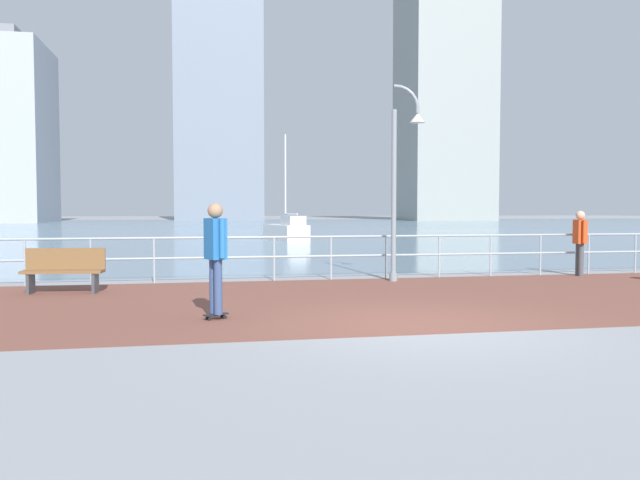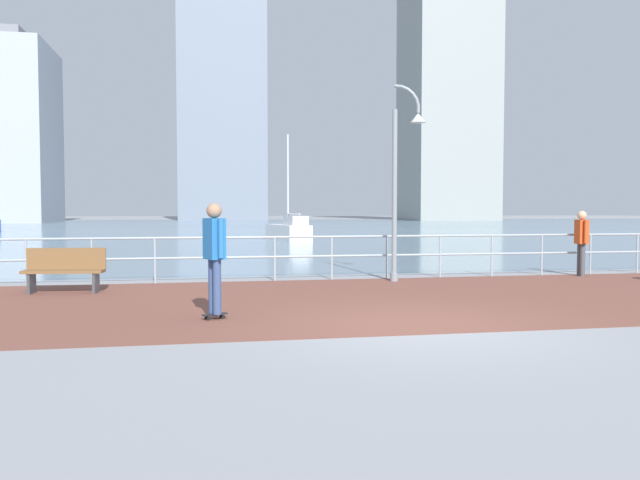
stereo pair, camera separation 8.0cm
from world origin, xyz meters
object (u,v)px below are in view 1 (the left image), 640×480
lamppost (402,173)px  bystander (580,238)px  park_bench (64,270)px  sailboat_navy (286,231)px  skateboarder (216,249)px

lamppost → bystander: (4.93, 0.31, -1.59)m
park_bench → bystander: bearing=4.7°
bystander → park_bench: 12.46m
bystander → park_bench: size_ratio=1.03×
lamppost → bystander: size_ratio=2.78×
lamppost → park_bench: size_ratio=2.86×
lamppost → bystander: 5.19m
bystander → sailboat_navy: 19.78m
skateboarder → park_bench: bearing=128.8°
skateboarder → bystander: size_ratio=1.08×
skateboarder → bystander: skateboarder is taller
skateboarder → park_bench: skateboarder is taller
skateboarder → park_bench: size_ratio=1.11×
bystander → lamppost: bearing=-176.4°
sailboat_navy → lamppost: bearing=-89.7°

